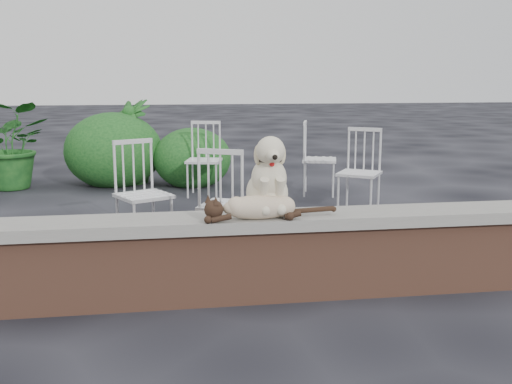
{
  "coord_description": "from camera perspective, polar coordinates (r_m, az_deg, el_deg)",
  "views": [
    {
      "loc": [
        -0.92,
        -3.91,
        1.49
      ],
      "look_at": [
        -0.28,
        0.2,
        0.7
      ],
      "focal_mm": 42.45,
      "sensor_mm": 36.0,
      "label": 1
    }
  ],
  "objects": [
    {
      "name": "ground",
      "position": [
        4.29,
        4.17,
        -9.62
      ],
      "size": [
        60.0,
        60.0,
        0.0
      ],
      "primitive_type": "plane",
      "color": "black",
      "rests_on": "ground"
    },
    {
      "name": "brick_wall",
      "position": [
        4.21,
        4.22,
        -6.43
      ],
      "size": [
        6.0,
        0.3,
        0.5
      ],
      "primitive_type": "cube",
      "color": "brown",
      "rests_on": "ground"
    },
    {
      "name": "capstone",
      "position": [
        4.13,
        4.28,
        -2.58
      ],
      "size": [
        6.2,
        0.4,
        0.08
      ],
      "primitive_type": "cube",
      "color": "slate",
      "rests_on": "brick_wall"
    },
    {
      "name": "dog",
      "position": [
        4.06,
        1.05,
        1.72
      ],
      "size": [
        0.37,
        0.48,
        0.55
      ],
      "primitive_type": null,
      "rotation": [
        0.0,
        0.0,
        0.02
      ],
      "color": "beige",
      "rests_on": "capstone"
    },
    {
      "name": "cat",
      "position": [
        3.94,
        0.27,
        -1.28
      ],
      "size": [
        1.07,
        0.27,
        0.18
      ],
      "primitive_type": null,
      "rotation": [
        0.0,
        0.0,
        0.02
      ],
      "color": "#C3A88B",
      "rests_on": "capstone"
    },
    {
      "name": "chair_c",
      "position": [
        4.98,
        -2.62,
        -1.07
      ],
      "size": [
        0.74,
        0.74,
        0.94
      ],
      "primitive_type": null,
      "rotation": [
        0.0,
        0.0,
        2.7
      ],
      "color": "silver",
      "rests_on": "ground"
    },
    {
      "name": "chair_b",
      "position": [
        7.68,
        -4.94,
        3.1
      ],
      "size": [
        0.67,
        0.67,
        0.94
      ],
      "primitive_type": null,
      "rotation": [
        0.0,
        0.0,
        -0.23
      ],
      "color": "silver",
      "rests_on": "ground"
    },
    {
      "name": "chair_e",
      "position": [
        7.77,
        6.0,
        3.17
      ],
      "size": [
        0.69,
        0.69,
        0.94
      ],
      "primitive_type": null,
      "rotation": [
        0.0,
        0.0,
        1.29
      ],
      "color": "silver",
      "rests_on": "ground"
    },
    {
      "name": "chair_d",
      "position": [
        6.73,
        9.71,
        1.89
      ],
      "size": [
        0.77,
        0.77,
        0.94
      ],
      "primitive_type": null,
      "rotation": [
        0.0,
        0.0,
        -0.58
      ],
      "color": "silver",
      "rests_on": "ground"
    },
    {
      "name": "chair_a",
      "position": [
        5.48,
        -10.54,
        -0.16
      ],
      "size": [
        0.75,
        0.75,
        0.94
      ],
      "primitive_type": null,
      "rotation": [
        0.0,
        0.0,
        0.48
      ],
      "color": "silver",
      "rests_on": "ground"
    },
    {
      "name": "potted_plant_a",
      "position": [
        8.79,
        -21.97,
        4.14
      ],
      "size": [
        1.15,
        1.02,
        1.19
      ],
      "primitive_type": "imported",
      "rotation": [
        0.0,
        0.0,
        -0.09
      ],
      "color": "#124018",
      "rests_on": "ground"
    },
    {
      "name": "potted_plant_b",
      "position": [
        8.78,
        -11.79,
        4.67
      ],
      "size": [
        0.94,
        0.94,
        1.18
      ],
      "primitive_type": "imported",
      "rotation": [
        0.0,
        0.0,
        -0.83
      ],
      "color": "#124018",
      "rests_on": "ground"
    },
    {
      "name": "shrubbery",
      "position": [
        8.49,
        -14.43,
        3.24
      ],
      "size": [
        4.42,
        1.81,
        1.07
      ],
      "color": "#124018",
      "rests_on": "ground"
    }
  ]
}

